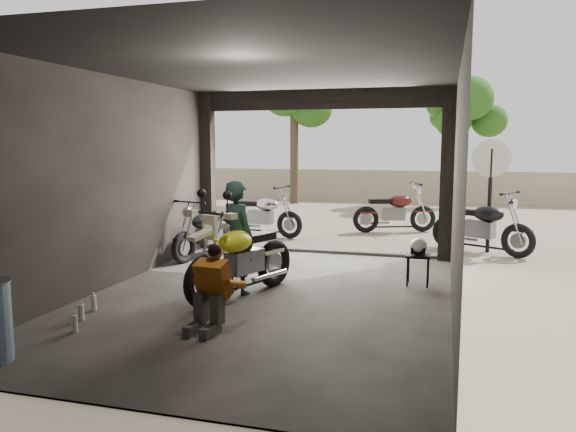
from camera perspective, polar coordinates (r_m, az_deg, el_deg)
The scene contains 15 objects.
ground at distance 8.02m, azimuth -2.05°, elevation -8.43°, with size 80.00×80.00×0.00m, color #7A6D56.
garage at distance 8.29m, azimuth -0.94°, elevation 1.10°, with size 7.00×7.13×3.20m.
boundary_wall at distance 21.53m, azimuth 9.42°, elevation 3.05°, with size 18.00×0.30×1.20m, color gray.
tree_left at distance 20.64m, azimuth 0.64°, elevation 12.37°, with size 2.20×2.20×5.60m.
tree_right at distance 21.39m, azimuth 17.20°, elevation 10.73°, with size 2.20×2.20×5.00m.
main_bike at distance 8.01m, azimuth -4.72°, elevation -3.67°, with size 0.80×1.95×1.30m, color white, non-canonical shape.
left_bike at distance 10.85m, azimuth -8.17°, elevation -1.25°, with size 0.70×1.69×1.14m, color black, non-canonical shape.
outside_bike_a at distance 13.24m, azimuth -2.61°, elevation 0.52°, with size 0.74×1.79×1.21m, color black, non-canonical shape.
outside_bike_b at distance 14.10m, azimuth 10.79°, elevation 0.84°, with size 0.75×1.82×1.23m, color #491311, non-canonical shape.
outside_bike_c at distance 11.84m, azimuth 19.07°, elevation -0.55°, with size 0.77×1.88×1.27m, color black, non-canonical shape.
rider at distance 8.15m, azimuth -5.15°, elevation -2.22°, with size 0.61×0.40×1.66m, color #162D27.
mechanic at distance 6.60m, azimuth -8.04°, elevation -7.58°, with size 0.50×0.68×0.98m, color #C16A19, non-canonical shape.
stool at distance 8.85m, azimuth 13.09°, elevation -4.29°, with size 0.36×0.36×0.50m.
helmet at distance 8.82m, azimuth 13.11°, elevation -3.00°, with size 0.27×0.28×0.25m, color white.
sign_post at distance 11.87m, azimuth 19.89°, elevation 3.73°, with size 0.76×0.08×2.27m.
Camera 1 is at (2.37, -7.35, 2.18)m, focal length 35.00 mm.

